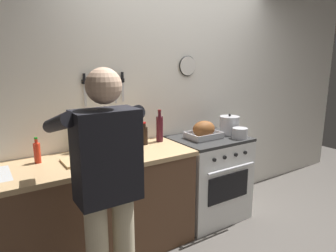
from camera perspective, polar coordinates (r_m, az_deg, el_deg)
wall_back at (r=3.27m, az=0.99°, el=5.43°), size 6.00×0.13×2.60m
counter_block at (r=2.70m, az=-16.96°, el=-15.45°), size 2.03×0.65×0.90m
stove at (r=3.33m, az=7.67°, el=-9.67°), size 0.76×0.67×0.90m
person_cook at (r=1.91m, az=-11.58°, el=-10.81°), size 0.51×0.63×1.66m
roasting_pan at (r=3.13m, az=6.84°, el=-0.83°), size 0.35×0.26×0.19m
stock_pot at (r=3.37m, az=11.61°, el=0.19°), size 0.22×0.22×0.23m
saucepan at (r=3.20m, az=13.56°, el=-1.34°), size 0.16×0.16×0.11m
cutting_board at (r=2.52m, az=-15.38°, el=-6.24°), size 0.36×0.24×0.02m
bottle_vinegar at (r=2.76m, az=-10.66°, el=-2.26°), size 0.06×0.06×0.26m
bottle_wine_red at (r=2.98m, az=-1.62°, el=-0.43°), size 0.07×0.07×0.32m
bottle_hot_sauce at (r=2.58m, az=-23.70°, el=-4.62°), size 0.05×0.05×0.21m
bottle_soy_sauce at (r=2.89m, az=-4.52°, el=-1.76°), size 0.06×0.06×0.22m
bottle_olive_oil at (r=2.74m, az=-16.79°, el=-2.39°), size 0.06×0.06×0.29m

